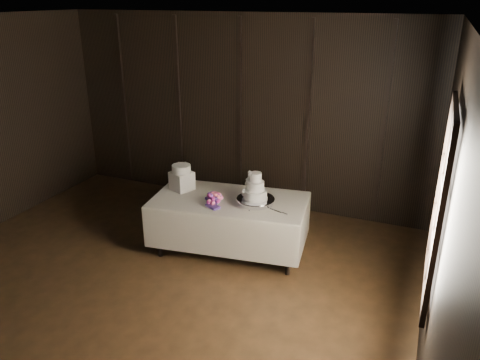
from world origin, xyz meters
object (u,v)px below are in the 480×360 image
(display_table, at_px, (230,223))
(wedding_cake, at_px, (253,189))
(bouquet, at_px, (213,199))
(cake_stand, at_px, (255,202))
(small_cake, at_px, (181,169))
(box_pedestal, at_px, (182,181))

(display_table, relative_size, wedding_cake, 6.15)
(display_table, relative_size, bouquet, 5.37)
(display_table, height_order, cake_stand, cake_stand)
(cake_stand, xyz_separation_m, bouquet, (-0.51, -0.16, 0.02))
(bouquet, distance_m, small_cake, 0.68)
(box_pedestal, bearing_deg, display_table, -4.25)
(wedding_cake, xyz_separation_m, bouquet, (-0.49, -0.14, -0.16))
(display_table, xyz_separation_m, small_cake, (-0.73, 0.05, 0.64))
(cake_stand, bearing_deg, wedding_cake, -150.26)
(display_table, distance_m, cake_stand, 0.54)
(display_table, relative_size, box_pedestal, 8.13)
(cake_stand, relative_size, bouquet, 1.23)
(box_pedestal, height_order, small_cake, small_cake)
(small_cake, bearing_deg, display_table, -4.25)
(wedding_cake, bearing_deg, cake_stand, 16.11)
(display_table, height_order, small_cake, small_cake)
(wedding_cake, height_order, bouquet, wedding_cake)
(wedding_cake, relative_size, box_pedestal, 1.32)
(wedding_cake, bearing_deg, small_cake, 160.70)
(small_cake, bearing_deg, box_pedestal, 90.00)
(display_table, xyz_separation_m, bouquet, (-0.13, -0.19, 0.41))
(cake_stand, xyz_separation_m, box_pedestal, (-1.10, 0.09, 0.08))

